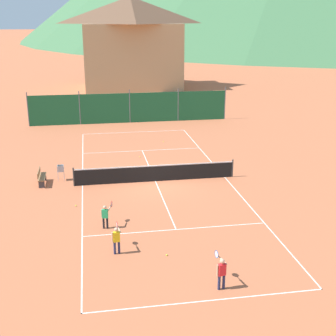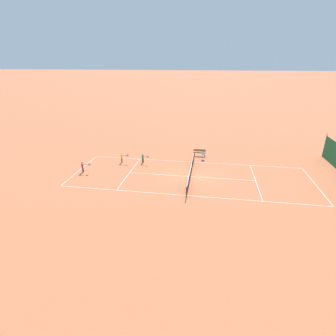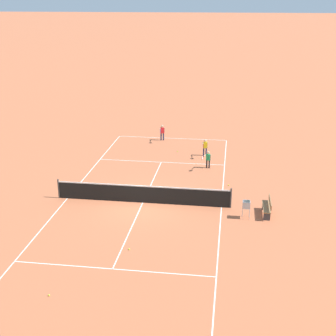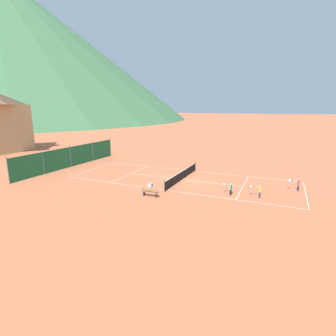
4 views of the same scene
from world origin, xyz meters
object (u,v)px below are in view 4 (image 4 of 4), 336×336
at_px(tennis_ball_by_net_right, 125,168).
at_px(ball_hopper, 150,186).
at_px(player_far_baseline, 259,190).
at_px(tennis_ball_alley_right, 141,175).
at_px(tennis_net, 182,175).
at_px(player_far_service, 298,184).
at_px(tennis_ball_near_corner, 267,191).
at_px(tennis_ball_mid_court, 196,195).
at_px(courtside_bench, 150,192).
at_px(player_near_service, 230,188).

height_order(tennis_ball_by_net_right, ball_hopper, ball_hopper).
xyz_separation_m(player_far_baseline, tennis_ball_alley_right, (2.39, 12.95, -0.63)).
bearing_deg(tennis_net, player_far_service, -86.59).
xyz_separation_m(tennis_ball_by_net_right, tennis_ball_near_corner, (-2.63, -17.11, 0.00)).
relative_size(tennis_ball_by_net_right, tennis_ball_mid_court, 1.00).
bearing_deg(tennis_ball_by_net_right, courtside_bench, -136.13).
bearing_deg(tennis_ball_mid_court, player_near_service, -63.33).
bearing_deg(courtside_bench, tennis_ball_by_net_right, 43.87).
height_order(player_far_service, tennis_ball_mid_court, player_far_service).
height_order(player_far_baseline, tennis_ball_mid_court, player_far_baseline).
distance_m(tennis_ball_by_net_right, ball_hopper, 10.27).
bearing_deg(player_near_service, player_far_baseline, -82.29).
distance_m(tennis_net, courtside_bench, 6.37).
xyz_separation_m(tennis_net, player_far_baseline, (-2.72, -8.10, 0.17)).
xyz_separation_m(tennis_net, player_near_service, (-3.04, -5.69, 0.14)).
relative_size(player_far_baseline, tennis_ball_alley_right, 17.22).
xyz_separation_m(player_far_service, tennis_ball_near_corner, (-1.47, 2.58, -0.65)).
bearing_deg(tennis_ball_mid_court, tennis_net, 33.88).
height_order(player_near_service, player_far_service, player_far_service).
bearing_deg(tennis_net, tennis_ball_alley_right, 93.93).
bearing_deg(tennis_ball_mid_court, tennis_ball_by_net_right, 61.32).
bearing_deg(tennis_ball_mid_court, player_far_service, -58.42).
relative_size(tennis_ball_mid_court, courtside_bench, 0.04).
relative_size(tennis_ball_by_net_right, ball_hopper, 0.07).
height_order(tennis_net, player_far_service, player_far_service).
bearing_deg(ball_hopper, player_far_service, -64.14).
xyz_separation_m(player_far_service, player_far_baseline, (-3.39, 3.14, -0.02)).
distance_m(tennis_net, tennis_ball_by_net_right, 8.66).
height_order(tennis_ball_near_corner, tennis_ball_mid_court, same).
distance_m(tennis_ball_by_net_right, tennis_ball_alley_right, 4.20).
bearing_deg(tennis_ball_by_net_right, tennis_ball_mid_court, -118.68).
distance_m(player_far_baseline, ball_hopper, 9.53).
distance_m(ball_hopper, courtside_bench, 1.17).
height_order(player_far_baseline, ball_hopper, player_far_baseline).
distance_m(tennis_ball_alley_right, courtside_bench, 7.38).
height_order(tennis_ball_near_corner, ball_hopper, ball_hopper).
height_order(tennis_net, tennis_ball_mid_court, tennis_net).
height_order(player_near_service, player_far_baseline, player_far_baseline).
xyz_separation_m(player_far_service, tennis_ball_mid_court, (-5.08, 8.27, -0.65)).
xyz_separation_m(tennis_ball_mid_court, ball_hopper, (-0.89, 4.04, 0.62)).
relative_size(tennis_net, player_far_service, 7.87).
relative_size(player_near_service, ball_hopper, 1.23).
distance_m(player_near_service, player_far_baseline, 2.43).
height_order(player_near_service, tennis_ball_alley_right, player_near_service).
height_order(tennis_ball_mid_court, tennis_ball_alley_right, same).
bearing_deg(player_near_service, ball_hopper, 108.42).
bearing_deg(player_far_baseline, player_far_service, -42.80).
bearing_deg(tennis_net, player_far_baseline, -108.56).
relative_size(tennis_net, ball_hopper, 10.31).
bearing_deg(player_near_service, tennis_ball_near_corner, -52.89).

